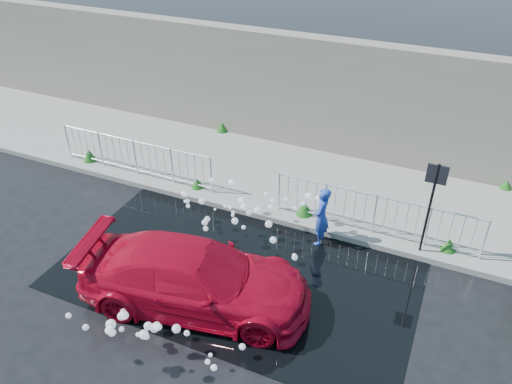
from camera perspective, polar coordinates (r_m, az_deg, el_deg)
ground at (r=11.22m, az=-6.35°, el=-10.91°), size 90.00×90.00×0.00m
pavement at (r=14.76m, az=3.16°, el=1.67°), size 30.00×4.00×0.15m
curb at (r=13.21m, az=0.00°, el=-2.44°), size 30.00×0.25×0.16m
retaining_wall at (r=15.82m, az=6.31°, el=11.14°), size 30.00×0.60×3.50m
puddle at (r=11.67m, az=-1.76°, el=-8.53°), size 8.00×5.00×0.01m
sign_post at (r=11.62m, az=19.51°, el=-0.32°), size 0.45×0.06×2.50m
railing_left at (r=14.93m, az=-13.64°, el=4.02°), size 5.05×0.05×1.10m
railing_right at (r=12.44m, az=13.42°, el=-2.32°), size 5.05×0.05×1.10m
weeds at (r=14.32m, az=0.44°, el=1.78°), size 12.17×3.93×0.40m
water_spray at (r=10.97m, az=-5.47°, el=-6.79°), size 3.43×5.71×1.11m
red_car at (r=10.45m, az=-6.97°, el=-9.70°), size 5.09×2.86×1.39m
person at (r=12.01m, az=7.49°, el=-2.81°), size 0.39×0.58×1.53m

